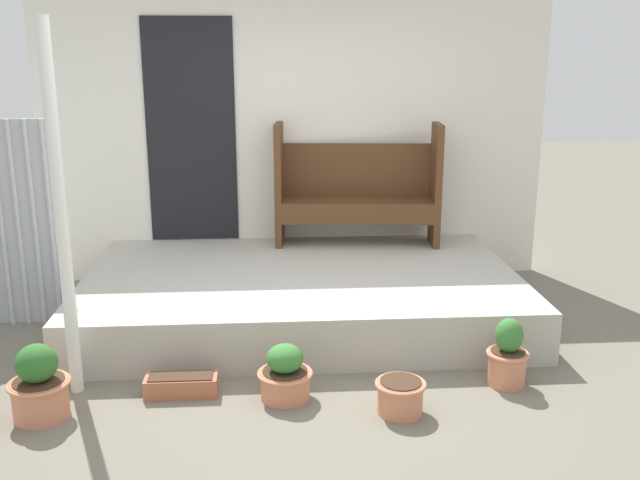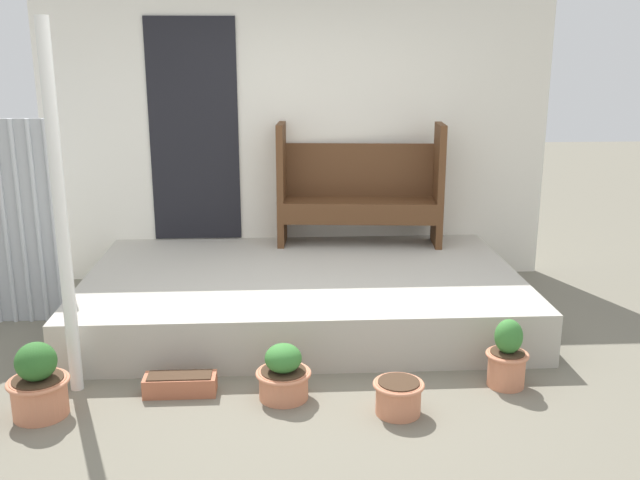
# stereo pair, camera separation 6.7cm
# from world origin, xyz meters

# --- Properties ---
(ground_plane) EXTENTS (24.00, 24.00, 0.00)m
(ground_plane) POSITION_xyz_m (0.00, 0.00, 0.00)
(ground_plane) COLOR #706B5B
(porch_slab) EXTENTS (3.43, 2.17, 0.38)m
(porch_slab) POSITION_xyz_m (0.02, 1.08, 0.19)
(porch_slab) COLOR #B7B2A5
(porch_slab) RESTS_ON ground_plane
(house_wall) EXTENTS (4.63, 0.08, 2.60)m
(house_wall) POSITION_xyz_m (-0.02, 2.19, 1.30)
(house_wall) COLOR white
(house_wall) RESTS_ON ground_plane
(support_post) EXTENTS (0.08, 0.08, 2.30)m
(support_post) POSITION_xyz_m (-1.47, -0.12, 1.15)
(support_post) COLOR white
(support_post) RESTS_ON ground_plane
(bench) EXTENTS (1.50, 0.52, 1.10)m
(bench) POSITION_xyz_m (0.57, 1.94, 0.91)
(bench) COLOR #54331C
(bench) RESTS_ON porch_slab
(flower_pot_left) EXTENTS (0.36, 0.36, 0.46)m
(flower_pot_left) POSITION_xyz_m (-1.59, -0.46, 0.20)
(flower_pot_left) COLOR tan
(flower_pot_left) RESTS_ON ground_plane
(flower_pot_middle) EXTENTS (0.35, 0.35, 0.36)m
(flower_pot_middle) POSITION_xyz_m (-0.15, -0.32, 0.16)
(flower_pot_middle) COLOR tan
(flower_pot_middle) RESTS_ON ground_plane
(flower_pot_right) EXTENTS (0.31, 0.31, 0.21)m
(flower_pot_right) POSITION_xyz_m (0.53, -0.55, 0.11)
(flower_pot_right) COLOR tan
(flower_pot_right) RESTS_ON ground_plane
(flower_pot_far_right) EXTENTS (0.28, 0.28, 0.46)m
(flower_pot_far_right) POSITION_xyz_m (1.29, -0.23, 0.20)
(flower_pot_far_right) COLOR tan
(flower_pot_far_right) RESTS_ON ground_plane
(planter_box_rect) EXTENTS (0.45, 0.17, 0.13)m
(planter_box_rect) POSITION_xyz_m (-0.80, -0.23, 0.06)
(planter_box_rect) COLOR #B26042
(planter_box_rect) RESTS_ON ground_plane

